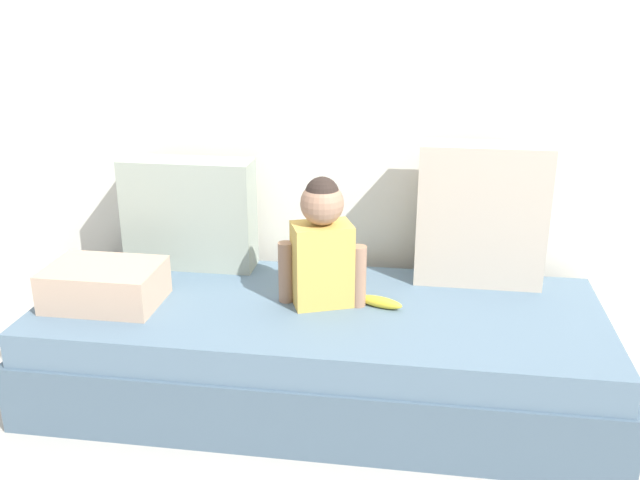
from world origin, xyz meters
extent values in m
plane|color=#B2ADA3|center=(0.00, 0.00, 0.00)|extent=(12.00, 12.00, 0.00)
cube|color=silver|center=(0.00, 0.54, 1.24)|extent=(5.30, 0.10, 2.49)
cube|color=#495F70|center=(0.00, 0.00, 0.13)|extent=(2.10, 0.81, 0.25)
cube|color=slate|center=(0.00, 0.00, 0.31)|extent=(2.03, 0.79, 0.13)
cube|color=#99A393|center=(-0.58, 0.31, 0.60)|extent=(0.53, 0.16, 0.45)
cube|color=#C1B29E|center=(0.58, 0.31, 0.65)|extent=(0.48, 0.16, 0.54)
cube|color=gold|center=(0.01, 0.02, 0.53)|extent=(0.25, 0.21, 0.30)
sphere|color=#9E755B|center=(0.01, 0.02, 0.76)|extent=(0.15, 0.15, 0.15)
sphere|color=#2D231E|center=(0.01, 0.02, 0.79)|extent=(0.12, 0.12, 0.12)
cylinder|color=#9E755B|center=(-0.12, 0.02, 0.49)|extent=(0.06, 0.06, 0.23)
cylinder|color=#9E755B|center=(0.14, 0.02, 0.49)|extent=(0.06, 0.06, 0.23)
ellipsoid|color=yellow|center=(0.22, 0.01, 0.40)|extent=(0.18, 0.10, 0.04)
cube|color=tan|center=(-0.77, -0.10, 0.45)|extent=(0.40, 0.28, 0.14)
camera|label=1|loc=(0.35, -2.29, 1.46)|focal=39.35mm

